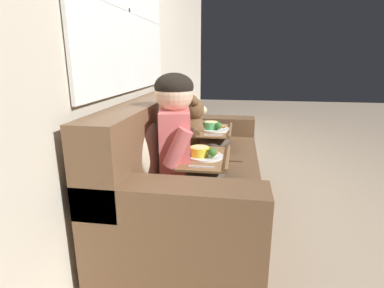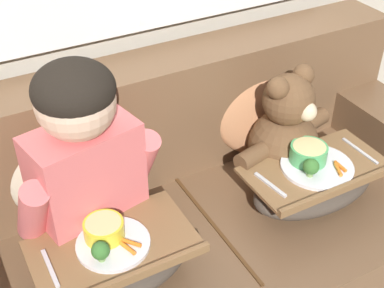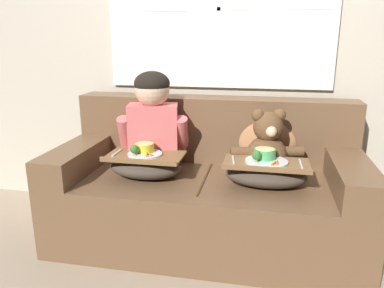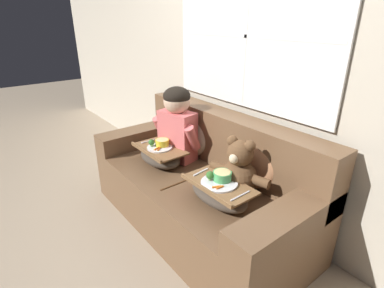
# 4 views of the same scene
# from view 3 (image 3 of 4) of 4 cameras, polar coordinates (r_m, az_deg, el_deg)

# --- Properties ---
(ground_plane) EXTENTS (14.00, 14.00, 0.00)m
(ground_plane) POSITION_cam_3_polar(r_m,az_deg,el_deg) (2.58, 2.08, -14.22)
(ground_plane) COLOR tan
(wall_back_with_window) EXTENTS (8.00, 0.08, 2.60)m
(wall_back_with_window) POSITION_cam_3_polar(r_m,az_deg,el_deg) (2.74, 4.16, 16.15)
(wall_back_with_window) COLOR beige
(wall_back_with_window) RESTS_ON ground_plane
(couch) EXTENTS (1.92, 0.89, 0.90)m
(couch) POSITION_cam_3_polar(r_m,az_deg,el_deg) (2.49, 2.39, -6.96)
(couch) COLOR brown
(couch) RESTS_ON ground_plane
(throw_pillow_behind_child) EXTENTS (0.44, 0.21, 0.45)m
(throw_pillow_behind_child) POSITION_cam_3_polar(r_m,az_deg,el_deg) (2.64, -4.83, 1.88)
(throw_pillow_behind_child) COLOR #C1B293
(throw_pillow_behind_child) RESTS_ON couch
(throw_pillow_behind_teddy) EXTENTS (0.40, 0.19, 0.41)m
(throw_pillow_behind_teddy) POSITION_cam_3_polar(r_m,az_deg,el_deg) (2.54, 11.40, 1.06)
(throw_pillow_behind_teddy) COLOR #B2754C
(throw_pillow_behind_teddy) RESTS_ON couch
(child_figure) EXTENTS (0.48, 0.26, 0.64)m
(child_figure) POSITION_cam_3_polar(r_m,az_deg,el_deg) (2.45, -5.98, 4.23)
(child_figure) COLOR #DB6666
(child_figure) RESTS_ON couch
(teddy_bear) EXTENTS (0.46, 0.33, 0.43)m
(teddy_bear) POSITION_cam_3_polar(r_m,az_deg,el_deg) (2.38, 11.38, -0.60)
(teddy_bear) COLOR brown
(teddy_bear) RESTS_ON couch
(lap_tray_child) EXTENTS (0.47, 0.29, 0.22)m
(lap_tray_child) POSITION_cam_3_polar(r_m,az_deg,el_deg) (2.35, -7.14, -3.16)
(lap_tray_child) COLOR #473D33
(lap_tray_child) RESTS_ON child_figure
(lap_tray_teddy) EXTENTS (0.49, 0.27, 0.22)m
(lap_tray_teddy) POSITION_cam_3_polar(r_m,az_deg,el_deg) (2.24, 11.16, -4.27)
(lap_tray_teddy) COLOR #473D33
(lap_tray_teddy) RESTS_ON teddy_bear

